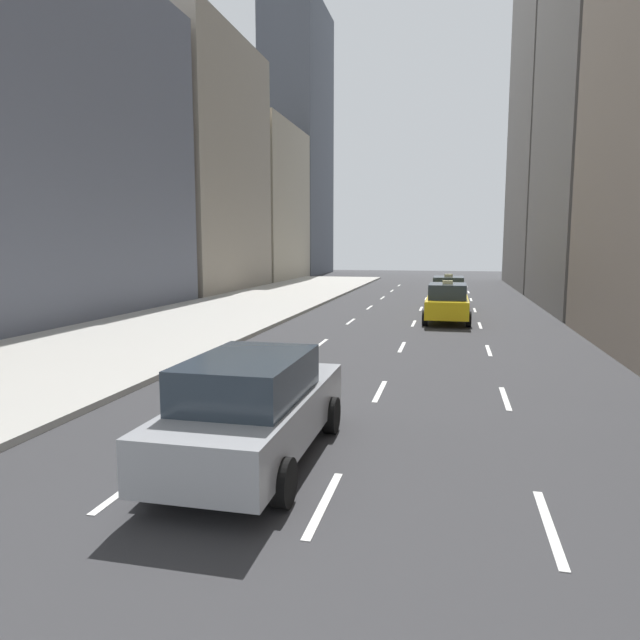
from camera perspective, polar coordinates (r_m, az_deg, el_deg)
The scene contains 6 objects.
sidewalk_left at distance 28.47m, azimuth -10.17°, elevation 0.65°, with size 8.00×66.00×0.15m, color #ADAAA3.
lane_markings at distance 22.29m, azimuth 8.85°, elevation -1.36°, with size 5.72×56.00×0.01m.
building_row_left at distance 42.92m, azimuth -12.91°, elevation 17.92°, with size 6.00×72.59×31.02m.
taxi_lead at distance 31.73m, azimuth 12.69°, elevation 2.74°, with size 2.02×4.40×1.87m.
taxi_second at distance 25.82m, azimuth 12.60°, elevation 1.70°, with size 2.02×4.40×1.87m.
sedan_black_near at distance 9.09m, azimuth -6.59°, elevation -8.61°, with size 2.02×4.91×1.72m.
Camera 1 is at (4.16, 1.02, 3.38)m, focal length 32.00 mm.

